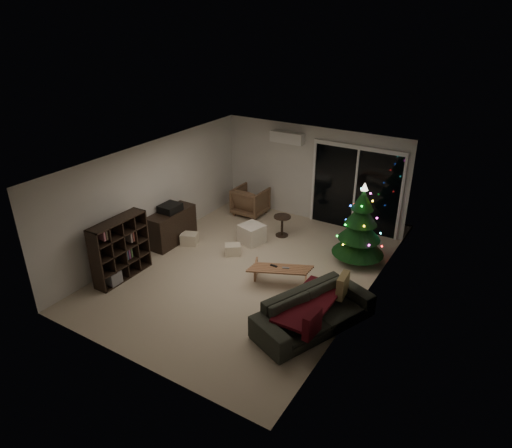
# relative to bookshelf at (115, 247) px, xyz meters

# --- Properties ---
(room) EXTENTS (6.50, 7.51, 2.60)m
(room) POSITION_rel_bookshelf_xyz_m (2.71, 2.98, 0.36)
(room) COLOR beige
(room) RESTS_ON ground
(bookshelf) EXTENTS (0.78, 1.35, 1.32)m
(bookshelf) POSITION_rel_bookshelf_xyz_m (0.00, 0.00, 0.00)
(bookshelf) COLOR black
(bookshelf) RESTS_ON floor
(media_cabinet) EXTENTS (0.49, 1.30, 0.81)m
(media_cabinet) POSITION_rel_bookshelf_xyz_m (0.00, 1.75, -0.26)
(media_cabinet) COLOR black
(media_cabinet) RESTS_ON floor
(stereo) EXTENTS (0.41, 0.49, 0.17)m
(stereo) POSITION_rel_bookshelf_xyz_m (0.00, 1.75, 0.24)
(stereo) COLOR black
(stereo) RESTS_ON media_cabinet
(armchair) EXTENTS (0.82, 0.84, 0.76)m
(armchair) POSITION_rel_bookshelf_xyz_m (0.74, 4.13, -0.28)
(armchair) COLOR brown
(armchair) RESTS_ON floor
(ottoman) EXTENTS (0.63, 0.63, 0.46)m
(ottoman) POSITION_rel_bookshelf_xyz_m (1.66, 2.72, -0.43)
(ottoman) COLOR beige
(ottoman) RESTS_ON floor
(cardboard_box_a) EXTENTS (0.47, 0.42, 0.28)m
(cardboard_box_a) POSITION_rel_bookshelf_xyz_m (0.42, 1.87, -0.52)
(cardboard_box_a) COLOR beige
(cardboard_box_a) RESTS_ON floor
(cardboard_box_b) EXTENTS (0.44, 0.42, 0.25)m
(cardboard_box_b) POSITION_rel_bookshelf_xyz_m (1.59, 1.99, -0.54)
(cardboard_box_b) COLOR beige
(cardboard_box_b) RESTS_ON floor
(side_table) EXTENTS (0.48, 0.48, 0.53)m
(side_table) POSITION_rel_bookshelf_xyz_m (2.10, 3.43, -0.40)
(side_table) COLOR black
(side_table) RESTS_ON floor
(floor_lamp) EXTENTS (0.26, 0.26, 1.62)m
(floor_lamp) POSITION_rel_bookshelf_xyz_m (0.99, 4.88, 0.15)
(floor_lamp) COLOR black
(floor_lamp) RESTS_ON floor
(sofa) EXTENTS (1.68, 2.41, 0.66)m
(sofa) POSITION_rel_bookshelf_xyz_m (4.30, 0.56, -0.33)
(sofa) COLOR black
(sofa) RESTS_ON floor
(sofa_throw) EXTENTS (0.70, 1.62, 0.05)m
(sofa_throw) POSITION_rel_bookshelf_xyz_m (4.20, 0.56, -0.19)
(sofa_throw) COLOR #3B0711
(sofa_throw) RESTS_ON sofa
(cushion_a) EXTENTS (0.17, 0.44, 0.43)m
(cushion_a) POSITION_rel_bookshelf_xyz_m (4.55, 1.21, -0.07)
(cushion_a) COLOR #A18A57
(cushion_a) RESTS_ON sofa
(cushion_b) EXTENTS (0.16, 0.44, 0.43)m
(cushion_b) POSITION_rel_bookshelf_xyz_m (4.55, -0.09, -0.07)
(cushion_b) COLOR #3B0711
(cushion_b) RESTS_ON sofa
(coffee_table) EXTENTS (1.28, 0.90, 0.38)m
(coffee_table) POSITION_rel_bookshelf_xyz_m (3.13, 1.46, -0.47)
(coffee_table) COLOR #8F6147
(coffee_table) RESTS_ON floor
(remote_a) EXTENTS (0.15, 0.05, 0.02)m
(remote_a) POSITION_rel_bookshelf_xyz_m (2.98, 1.46, -0.27)
(remote_a) COLOR black
(remote_a) RESTS_ON coffee_table
(remote_b) EXTENTS (0.15, 0.09, 0.02)m
(remote_b) POSITION_rel_bookshelf_xyz_m (3.23, 1.51, -0.27)
(remote_b) COLOR slate
(remote_b) RESTS_ON coffee_table
(christmas_tree) EXTENTS (1.31, 1.31, 1.86)m
(christmas_tree) POSITION_rel_bookshelf_xyz_m (4.14, 3.20, 0.27)
(christmas_tree) COLOR #133519
(christmas_tree) RESTS_ON floor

